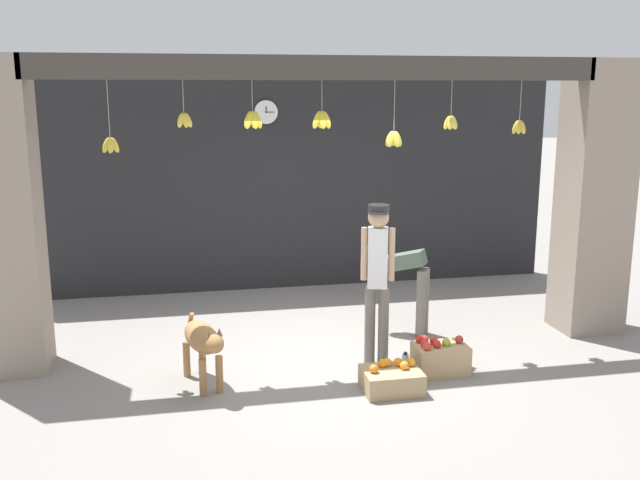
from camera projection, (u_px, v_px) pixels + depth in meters
name	position (u px, v px, depth m)	size (l,w,h in m)	color
ground_plane	(328.00, 357.00, 7.63)	(60.00, 60.00, 0.00)	gray
shop_back_wall	(286.00, 178.00, 10.00)	(7.71, 0.12, 3.13)	#232326
shop_pillar_left	(2.00, 219.00, 6.97)	(0.70, 0.60, 3.13)	gray
shop_pillar_right	(594.00, 199.00, 8.20)	(0.70, 0.60, 3.13)	gray
storefront_awning	(326.00, 71.00, 7.12)	(5.81, 0.27, 0.94)	#3D3833
dog	(203.00, 341.00, 6.79)	(0.44, 0.96, 0.68)	#9E7042
shopkeeper	(378.00, 271.00, 7.24)	(0.33, 0.29, 1.68)	#6B665B
worker_stooping	(405.00, 277.00, 8.22)	(0.71, 0.57, 1.03)	#6B665B
fruit_crate_oranges	(392.00, 379.00, 6.75)	(0.55, 0.44, 0.29)	tan
fruit_crate_apples	(440.00, 358.00, 7.16)	(0.53, 0.35, 0.38)	tan
water_bottle	(405.00, 365.00, 7.10)	(0.07, 0.07, 0.25)	silver
wall_clock	(266.00, 112.00, 9.68)	(0.34, 0.03, 0.34)	black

